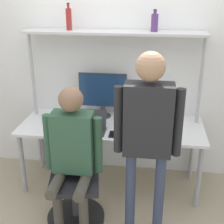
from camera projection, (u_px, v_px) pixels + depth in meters
The scene contains 12 objects.
ground_plane at pixel (107, 203), 3.33m from camera, with size 12.00×12.00×0.00m, color tan.
wall_back at pixel (116, 62), 3.54m from camera, with size 8.00×0.06×2.70m.
desk at pixel (111, 131), 3.43m from camera, with size 1.99×0.73×0.74m.
shelf_unit at pixel (114, 51), 3.29m from camera, with size 1.89×0.32×1.72m.
monitor at pixel (103, 92), 3.53m from camera, with size 0.54×0.19×0.51m.
laptop at pixel (89, 125), 3.26m from camera, with size 0.36×0.22×0.21m.
cell_phone at pixel (112, 134), 3.18m from camera, with size 0.07×0.15×0.01m.
office_chair at pixel (75, 193), 3.03m from camera, with size 0.56×0.56×0.93m.
person_seated at pixel (72, 148), 2.79m from camera, with size 0.54×0.47×1.37m.
person_standing at pixel (148, 126), 2.53m from camera, with size 0.56×0.23×1.71m.
bottle_purple at pixel (155, 22), 3.13m from camera, with size 0.07×0.07×0.22m.
bottle_red at pixel (69, 19), 3.23m from camera, with size 0.06×0.06×0.27m.
Camera 1 is at (0.42, -2.69, 2.16)m, focal length 50.00 mm.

